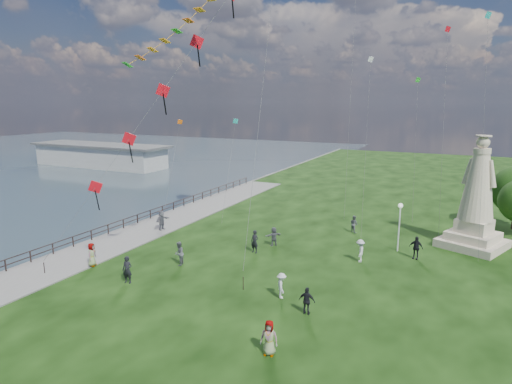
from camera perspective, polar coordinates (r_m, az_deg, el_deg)
The scene contains 18 objects.
waterfront at distance 42.28m, azimuth -17.08°, elevation -5.39°, with size 200.00×200.00×1.51m.
pier_pavilion at distance 90.41m, azimuth -20.09°, elevation 4.66°, with size 30.00×8.00×4.40m.
statue at distance 40.26m, azimuth 27.29°, elevation -1.69°, with size 6.09×6.09×9.50m.
lamppost at distance 36.87m, azimuth 18.62°, elevation -3.16°, with size 0.38×0.38×4.07m.
person_0 at distance 30.81m, azimuth -16.78°, elevation -9.89°, with size 0.69×0.45×1.90m, color black.
person_1 at distance 33.10m, azimuth -10.22°, elevation -8.09°, with size 0.89×0.55×1.83m, color #595960.
person_2 at distance 27.54m, azimuth 3.42°, elevation -12.35°, with size 1.06×0.55×1.64m, color silver.
person_3 at distance 25.75m, azimuth 6.81°, elevation -14.21°, with size 0.97×0.49×1.65m, color black.
person_4 at distance 21.97m, azimuth 1.76°, elevation -18.86°, with size 0.87×0.54×1.78m, color #595960.
person_5 at distance 41.98m, azimuth -12.46°, elevation -3.82°, with size 1.75×0.76×1.89m, color #595960.
person_6 at distance 35.17m, azimuth -0.18°, elevation -6.63°, with size 0.69×0.45×1.88m, color black.
person_7 at distance 41.57m, azimuth 12.93°, elevation -4.18°, with size 0.80×0.49×1.64m, color #595960.
person_8 at distance 34.22m, azimuth 13.72°, elevation -7.62°, with size 1.15×0.59×1.78m, color silver.
person_9 at distance 36.11m, azimuth 20.55°, elevation -6.96°, with size 1.08×0.55×1.84m, color black.
person_10 at distance 34.50m, azimuth -21.04°, elevation -7.93°, with size 0.86×0.53×1.77m, color #595960.
person_11 at distance 36.89m, azimuth 2.39°, elevation -5.94°, with size 1.53×0.66×1.65m, color #595960.
red_kite_train at distance 31.68m, azimuth -12.71°, elevation 12.20°, with size 11.01×9.35×20.15m.
small_kites at distance 44.26m, azimuth 12.90°, elevation 13.18°, with size 30.64×15.81×26.11m.
Camera 1 is at (12.76, -20.24, 12.13)m, focal length 30.00 mm.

